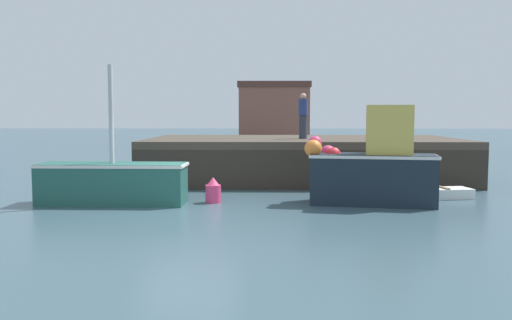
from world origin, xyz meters
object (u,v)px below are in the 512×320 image
fishing_boat_near_left (113,182)px  fishing_boat_near_right (373,168)px  rowboat (443,193)px  mooring_buoy_foreground (213,191)px  dockworker (303,116)px

fishing_boat_near_left → fishing_boat_near_right: fishing_boat_near_left is taller
rowboat → mooring_buoy_foreground: size_ratio=2.40×
mooring_buoy_foreground → rowboat: bearing=7.8°
fishing_boat_near_right → rowboat: size_ratio=2.12×
fishing_boat_near_left → dockworker: size_ratio=2.44×
fishing_boat_near_left → mooring_buoy_foreground: 2.72m
fishing_boat_near_left → dockworker: 7.66m
dockworker → rowboat: bearing=-45.9°
fishing_boat_near_right → dockworker: bearing=107.0°
rowboat → dockworker: 5.87m
rowboat → dockworker: size_ratio=1.03×
dockworker → mooring_buoy_foreground: size_ratio=2.34×
fishing_boat_near_right → dockworker: dockworker is taller
rowboat → mooring_buoy_foreground: bearing=-172.2°
fishing_boat_near_left → fishing_boat_near_right: size_ratio=1.12×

